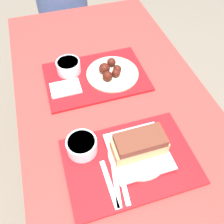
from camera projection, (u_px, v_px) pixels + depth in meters
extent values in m
plane|color=#706656|center=(117.00, 184.00, 1.57)|extent=(12.00, 12.00, 0.00)
cube|color=maroon|center=(120.00, 116.00, 1.02)|extent=(0.81, 1.71, 0.04)
cylinder|color=maroon|center=(36.00, 75.00, 1.70)|extent=(0.07, 0.07, 0.68)
cylinder|color=maroon|center=(130.00, 56.00, 1.83)|extent=(0.07, 0.07, 0.68)
cube|color=maroon|center=(74.00, 30.00, 1.88)|extent=(0.76, 0.28, 0.04)
cylinder|color=maroon|center=(38.00, 62.00, 1.99)|extent=(0.06, 0.06, 0.41)
cylinder|color=maroon|center=(115.00, 47.00, 2.11)|extent=(0.06, 0.06, 0.41)
cube|color=#B21419|center=(130.00, 161.00, 0.86)|extent=(0.45, 0.31, 0.01)
cube|color=#B21419|center=(96.00, 77.00, 1.13)|extent=(0.45, 0.31, 0.01)
cylinder|color=silver|center=(82.00, 146.00, 0.86)|extent=(0.11, 0.11, 0.06)
cylinder|color=beige|center=(81.00, 142.00, 0.85)|extent=(0.09, 0.09, 0.01)
cylinder|color=beige|center=(140.00, 152.00, 0.88)|extent=(0.21, 0.21, 0.01)
cube|color=silver|center=(140.00, 151.00, 0.87)|extent=(0.20, 0.20, 0.01)
cube|color=tan|center=(141.00, 146.00, 0.85)|extent=(0.18, 0.08, 0.05)
cube|color=brown|center=(142.00, 140.00, 0.81)|extent=(0.17, 0.08, 0.03)
cube|color=white|center=(116.00, 182.00, 0.81)|extent=(0.04, 0.17, 0.00)
cube|color=white|center=(122.00, 180.00, 0.81)|extent=(0.03, 0.17, 0.00)
cube|color=white|center=(109.00, 184.00, 0.80)|extent=(0.02, 0.17, 0.00)
cube|color=teal|center=(127.00, 143.00, 0.90)|extent=(0.04, 0.03, 0.01)
cylinder|color=silver|center=(69.00, 67.00, 1.12)|extent=(0.11, 0.11, 0.06)
cylinder|color=beige|center=(68.00, 63.00, 1.11)|extent=(0.09, 0.09, 0.01)
cylinder|color=beige|center=(112.00, 74.00, 1.13)|extent=(0.24, 0.24, 0.01)
sphere|color=#42140C|center=(117.00, 69.00, 1.11)|extent=(0.04, 0.04, 0.04)
sphere|color=#42140C|center=(111.00, 62.00, 1.14)|extent=(0.04, 0.04, 0.04)
sphere|color=#42140C|center=(103.00, 69.00, 1.11)|extent=(0.05, 0.05, 0.05)
sphere|color=#42140C|center=(107.00, 76.00, 1.08)|extent=(0.04, 0.04, 0.04)
sphere|color=#42140C|center=(116.00, 73.00, 1.10)|extent=(0.04, 0.04, 0.04)
cube|color=white|center=(66.00, 88.00, 1.07)|extent=(0.13, 0.09, 0.01)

